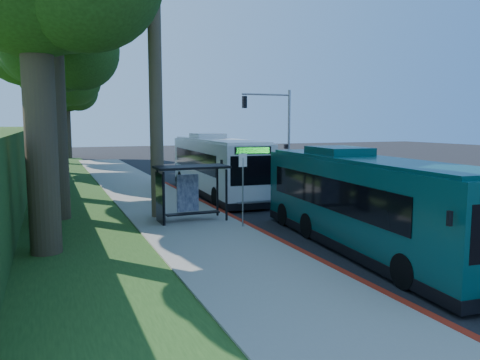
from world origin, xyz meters
name	(u,v)px	position (x,y,z in m)	size (l,w,h in m)	color
ground	(297,202)	(0.00, 0.00, 0.00)	(140.00, 140.00, 0.00)	black
sidewalk	(170,211)	(-7.30, 0.00, 0.06)	(4.50, 70.00, 0.12)	gray
red_curb	(242,222)	(-5.00, -4.00, 0.07)	(0.25, 30.00, 0.13)	#A12211
grass_verge	(47,203)	(-13.00, 5.00, 0.03)	(8.00, 70.00, 0.06)	#234719
bus_shelter	(185,183)	(-7.26, -2.86, 1.81)	(3.20, 1.51, 2.55)	black
stop_sign_pole	(243,180)	(-5.40, -5.00, 2.08)	(0.35, 0.06, 3.17)	gray
traffic_signal_pole	(277,123)	(3.78, 10.00, 4.42)	(4.10, 0.30, 7.00)	gray
tree_2	(56,42)	(-11.89, 15.98, 10.48)	(8.82, 8.40, 15.12)	#382B1E
tree_3	(30,38)	(-13.88, 23.98, 11.98)	(10.08, 9.60, 17.28)	#382B1E
tree_4	(59,74)	(-11.40, 31.98, 9.73)	(8.40, 8.00, 14.14)	#382B1E
tree_5	(66,86)	(-10.41, 39.99, 8.96)	(7.35, 7.00, 12.86)	#382B1E
white_bus	(216,165)	(-3.17, 4.66, 1.84)	(3.34, 12.74, 3.76)	silver
teal_bus	(364,201)	(-2.70, -9.48, 1.71)	(3.50, 11.95, 3.51)	#0B3E3D
pickup	(298,180)	(1.86, 3.29, 0.81)	(2.70, 5.86, 1.63)	silver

